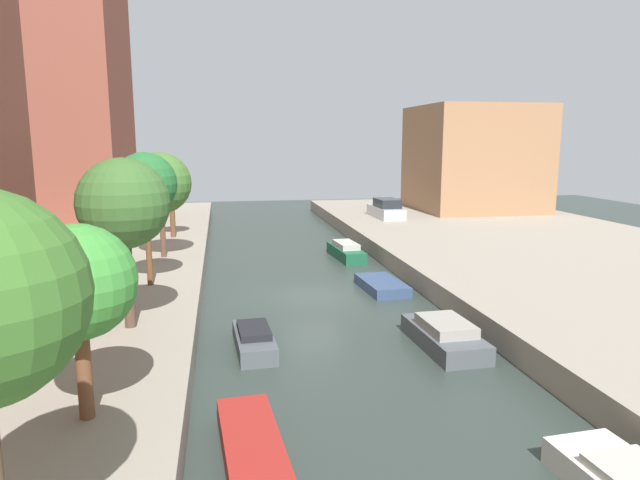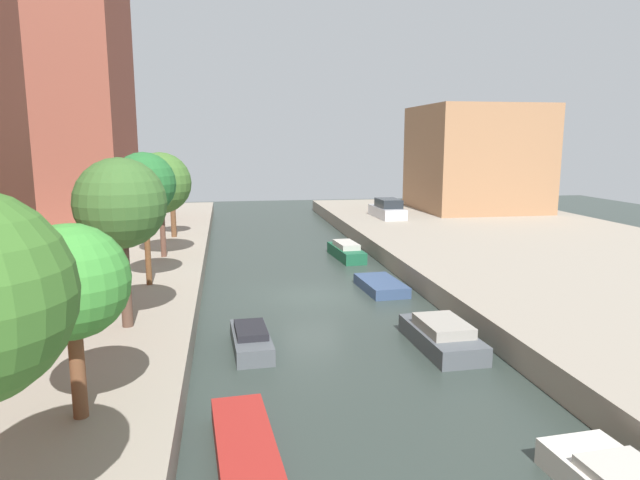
{
  "view_description": "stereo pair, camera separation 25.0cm",
  "coord_description": "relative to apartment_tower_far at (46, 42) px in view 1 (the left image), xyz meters",
  "views": [
    {
      "loc": [
        -4.03,
        -24.54,
        7.05
      ],
      "look_at": [
        1.44,
        6.36,
        1.48
      ],
      "focal_mm": 31.52,
      "sensor_mm": 36.0,
      "label": 1
    },
    {
      "loc": [
        -3.79,
        -24.58,
        7.05
      ],
      "look_at": [
        1.44,
        6.36,
        1.48
      ],
      "focal_mm": 31.52,
      "sensor_mm": 36.0,
      "label": 2
    }
  ],
  "objects": [
    {
      "name": "street_tree_5",
      "position": [
        8.91,
        -8.44,
        -9.32
      ],
      "size": [
        2.04,
        2.04,
        4.8
      ],
      "color": "brown",
      "rests_on": "quay_left"
    },
    {
      "name": "street_tree_4",
      "position": [
        8.91,
        -14.72,
        -9.14
      ],
      "size": [
        3.16,
        3.16,
        5.47
      ],
      "color": "brown",
      "rests_on": "quay_left"
    },
    {
      "name": "quay_right",
      "position": [
        31.0,
        -20.16,
        -13.51
      ],
      "size": [
        20.0,
        64.0,
        1.0
      ],
      "primitive_type": "cube",
      "color": "gray",
      "rests_on": "ground_plane"
    },
    {
      "name": "moored_boat_right_3",
      "position": [
        19.33,
        -12.12,
        -13.59
      ],
      "size": [
        1.6,
        4.35,
        1.0
      ],
      "color": "#195638",
      "rests_on": "ground_plane"
    },
    {
      "name": "moored_boat_right_2",
      "position": [
        19.39,
        -19.66,
        -13.77
      ],
      "size": [
        1.92,
        3.53,
        0.49
      ],
      "color": "#33476B",
      "rests_on": "ground_plane"
    },
    {
      "name": "apartment_tower_far",
      "position": [
        0.0,
        0.0,
        0.0
      ],
      "size": [
        10.0,
        11.0,
        26.03
      ],
      "primitive_type": "cube",
      "color": "brown",
      "rests_on": "quay_left"
    },
    {
      "name": "parked_car",
      "position": [
        24.9,
        -1.88,
        -12.38
      ],
      "size": [
        1.94,
        4.66,
        1.52
      ],
      "color": "#B7B7BC",
      "rests_on": "quay_right"
    },
    {
      "name": "moored_boat_left_1",
      "position": [
        12.47,
        -33.04,
        -13.72
      ],
      "size": [
        1.54,
        3.94,
        0.6
      ],
      "color": "maroon",
      "rests_on": "ground_plane"
    },
    {
      "name": "street_tree_3",
      "position": [
        8.91,
        -20.65,
        -8.75
      ],
      "size": [
        2.6,
        2.6,
        5.59
      ],
      "color": "brown",
      "rests_on": "quay_left"
    },
    {
      "name": "moored_boat_right_1",
      "position": [
        19.41,
        -27.27,
        -13.59
      ],
      "size": [
        1.84,
        4.03,
        1.0
      ],
      "color": "#4C5156",
      "rests_on": "ground_plane"
    },
    {
      "name": "moored_boat_left_2",
      "position": [
        12.93,
        -26.35,
        -13.66
      ],
      "size": [
        1.38,
        3.42,
        0.81
      ],
      "color": "#4C5156",
      "rests_on": "ground_plane"
    },
    {
      "name": "street_tree_1",
      "position": [
        8.91,
        -32.42,
        -9.95
      ],
      "size": [
        2.5,
        2.5,
        4.34
      ],
      "color": "brown",
      "rests_on": "quay_left"
    },
    {
      "name": "low_block_right",
      "position": [
        34.0,
        1.99,
        -8.51
      ],
      "size": [
        10.0,
        10.0,
        9.0
      ],
      "primitive_type": "cube",
      "color": "#9E704C",
      "rests_on": "quay_right"
    },
    {
      "name": "ground_plane",
      "position": [
        16.0,
        -20.16,
        -14.01
      ],
      "size": [
        84.0,
        84.0,
        0.0
      ],
      "primitive_type": "plane",
      "color": "#2D3833"
    },
    {
      "name": "street_tree_2",
      "position": [
        8.91,
        -26.17,
        -8.97
      ],
      "size": [
        2.9,
        2.9,
        5.54
      ],
      "color": "#50382C",
      "rests_on": "quay_left"
    }
  ]
}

